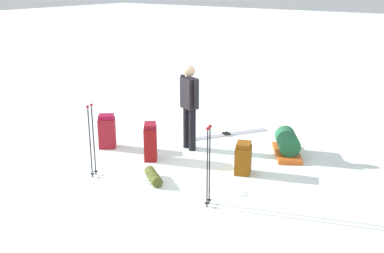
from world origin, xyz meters
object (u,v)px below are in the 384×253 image
(backpack_small_spare, at_px, (107,132))
(ski_poles_planted_far, at_px, (92,137))
(skier_standing, at_px, (189,103))
(gear_sled, at_px, (287,144))
(backpack_bright, at_px, (150,142))
(ski_pair_near, at_px, (226,134))
(sleeping_mat_rolled, at_px, (153,177))
(backpack_large_dark, at_px, (243,158))
(ski_poles_planted_near, at_px, (208,162))

(backpack_small_spare, height_order, ski_poles_planted_far, ski_poles_planted_far)
(skier_standing, height_order, gear_sled, skier_standing)
(backpack_bright, bearing_deg, backpack_small_spare, -88.79)
(backpack_small_spare, height_order, gear_sled, backpack_small_spare)
(backpack_bright, relative_size, ski_poles_planted_far, 0.55)
(backpack_bright, xyz_separation_m, gear_sled, (-1.70, 2.01, -0.12))
(ski_pair_near, height_order, sleeping_mat_rolled, sleeping_mat_rolled)
(backpack_large_dark, xyz_separation_m, backpack_bright, (0.45, -1.75, 0.07))
(ski_poles_planted_far, bearing_deg, ski_poles_planted_near, 96.45)
(ski_pair_near, bearing_deg, sleeping_mat_rolled, 5.80)
(ski_pair_near, bearing_deg, backpack_small_spare, -36.97)
(ski_poles_planted_near, bearing_deg, skier_standing, -137.36)
(gear_sled, bearing_deg, skier_standing, -65.13)
(backpack_bright, xyz_separation_m, ski_poles_planted_near, (0.93, 1.94, 0.36))
(sleeping_mat_rolled, bearing_deg, gear_sled, 151.96)
(backpack_large_dark, bearing_deg, ski_poles_planted_near, 7.65)
(ski_pair_near, distance_m, ski_poles_planted_near, 3.41)
(skier_standing, bearing_deg, sleeping_mat_rolled, 15.05)
(backpack_large_dark, relative_size, gear_sled, 0.52)
(skier_standing, height_order, backpack_small_spare, skier_standing)
(backpack_bright, relative_size, sleeping_mat_rolled, 1.29)
(skier_standing, distance_m, ski_poles_planted_far, 2.15)
(backpack_bright, distance_m, ski_poles_planted_far, 1.27)
(backpack_small_spare, distance_m, gear_sled, 3.59)
(skier_standing, xyz_separation_m, sleeping_mat_rolled, (1.64, 0.44, -0.86))
(backpack_large_dark, distance_m, ski_poles_planted_far, 2.65)
(ski_poles_planted_far, height_order, sleeping_mat_rolled, ski_poles_planted_far)
(ski_pair_near, distance_m, backpack_bright, 2.11)
(backpack_small_spare, xyz_separation_m, sleeping_mat_rolled, (0.73, 1.84, -0.25))
(ski_pair_near, distance_m, backpack_large_dark, 2.09)
(backpack_large_dark, height_order, ski_poles_planted_far, ski_poles_planted_far)
(ski_poles_planted_near, bearing_deg, backpack_large_dark, -172.35)
(ski_poles_planted_near, bearing_deg, backpack_bright, -115.65)
(ski_poles_planted_near, xyz_separation_m, sleeping_mat_rolled, (-0.17, -1.23, -0.62))
(backpack_small_spare, distance_m, ski_poles_planted_far, 1.48)
(backpack_bright, bearing_deg, ski_poles_planted_near, 64.35)
(skier_standing, bearing_deg, backpack_small_spare, -56.95)
(skier_standing, relative_size, ski_poles_planted_near, 1.34)
(gear_sled, height_order, sleeping_mat_rolled, gear_sled)
(skier_standing, xyz_separation_m, backpack_bright, (0.89, -0.27, -0.61))
(ski_pair_near, relative_size, ski_poles_planted_near, 1.40)
(backpack_bright, height_order, backpack_small_spare, backpack_bright)
(backpack_large_dark, distance_m, backpack_small_spare, 2.92)
(backpack_bright, relative_size, ski_poles_planted_near, 0.56)
(ski_poles_planted_near, relative_size, ski_poles_planted_far, 0.98)
(sleeping_mat_rolled, bearing_deg, ski_poles_planted_near, 82.02)
(backpack_bright, height_order, ski_poles_planted_far, ski_poles_planted_far)
(ski_pair_near, bearing_deg, backpack_large_dark, 39.80)
(ski_pair_near, bearing_deg, ski_poles_planted_far, -12.41)
(backpack_large_dark, xyz_separation_m, ski_poles_planted_far, (1.63, -2.04, 0.44))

